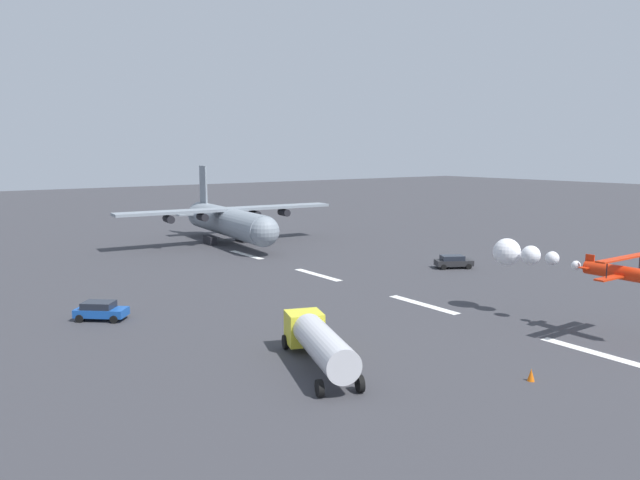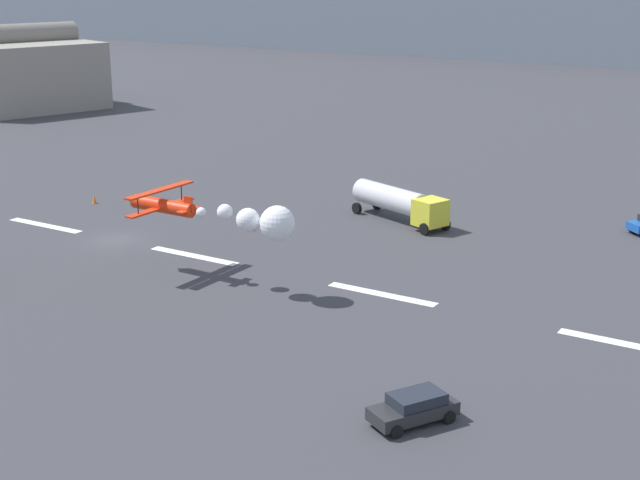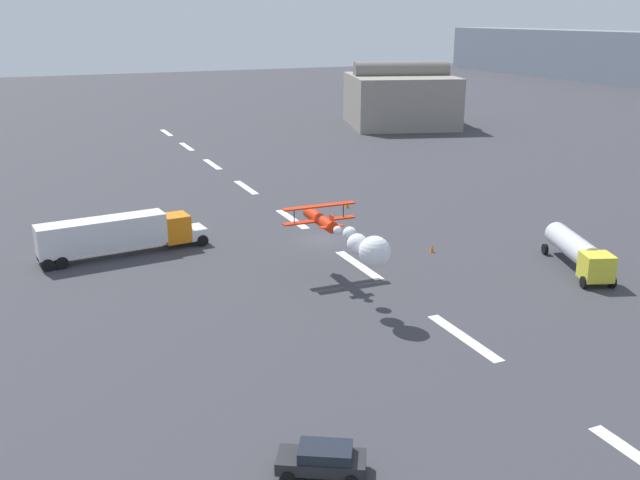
% 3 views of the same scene
% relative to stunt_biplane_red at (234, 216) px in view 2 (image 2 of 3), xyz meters
% --- Properties ---
extents(ground_plane, '(440.00, 440.00, 0.00)m').
position_rel_stunt_biplane_red_xyz_m(ground_plane, '(-15.23, 4.23, -5.13)').
color(ground_plane, '#38383D').
rests_on(ground_plane, ground).
extents(runway_stripe_4, '(8.00, 0.90, 0.01)m').
position_rel_stunt_biplane_red_xyz_m(runway_stripe_4, '(-23.33, 4.23, -5.12)').
color(runway_stripe_4, white).
rests_on(runway_stripe_4, ground).
extents(runway_stripe_5, '(8.00, 0.90, 0.01)m').
position_rel_stunt_biplane_red_xyz_m(runway_stripe_5, '(-7.12, 4.23, -5.12)').
color(runway_stripe_5, white).
rests_on(runway_stripe_5, ground).
extents(runway_stripe_6, '(8.00, 0.90, 0.01)m').
position_rel_stunt_biplane_red_xyz_m(runway_stripe_6, '(9.08, 4.23, -5.12)').
color(runway_stripe_6, white).
rests_on(runway_stripe_6, ground).
extents(runway_stripe_7, '(8.00, 0.90, 0.01)m').
position_rel_stunt_biplane_red_xyz_m(runway_stripe_7, '(25.28, 4.23, -5.12)').
color(runway_stripe_7, white).
rests_on(runway_stripe_7, ground).
extents(mountain_ridge_distant, '(396.00, 16.00, 16.32)m').
position_rel_stunt_biplane_red_xyz_m(mountain_ridge_distant, '(-15.23, 162.13, 3.04)').
color(mountain_ridge_distant, gray).
rests_on(mountain_ridge_distant, ground).
extents(stunt_biplane_red, '(14.32, 6.46, 2.32)m').
position_rel_stunt_biplane_red_xyz_m(stunt_biplane_red, '(0.00, 0.00, 0.00)').
color(stunt_biplane_red, red).
extents(fuel_tanker_truck, '(10.10, 5.83, 2.90)m').
position_rel_stunt_biplane_red_xyz_m(fuel_tanker_truck, '(1.74, 21.21, -3.37)').
color(fuel_tanker_truck, yellow).
rests_on(fuel_tanker_truck, ground).
extents(followme_car_yellow, '(3.70, 4.66, 1.52)m').
position_rel_stunt_biplane_red_xyz_m(followme_car_yellow, '(18.96, -10.99, -4.31)').
color(followme_car_yellow, '#262628').
rests_on(followme_car_yellow, ground).
extents(hangar_building, '(25.81, 25.19, 12.64)m').
position_rel_stunt_biplane_red_xyz_m(hangar_building, '(-78.40, 49.73, 0.17)').
color(hangar_building, gray).
rests_on(hangar_building, ground).
extents(traffic_cone_near, '(0.44, 0.44, 0.75)m').
position_rel_stunt_biplane_red_xyz_m(traffic_cone_near, '(-25.19, 11.89, -4.75)').
color(traffic_cone_near, orange).
rests_on(traffic_cone_near, ground).
extents(traffic_cone_far, '(0.44, 0.44, 0.75)m').
position_rel_stunt_biplane_red_xyz_m(traffic_cone_far, '(-7.49, 12.18, -4.75)').
color(traffic_cone_far, orange).
rests_on(traffic_cone_far, ground).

